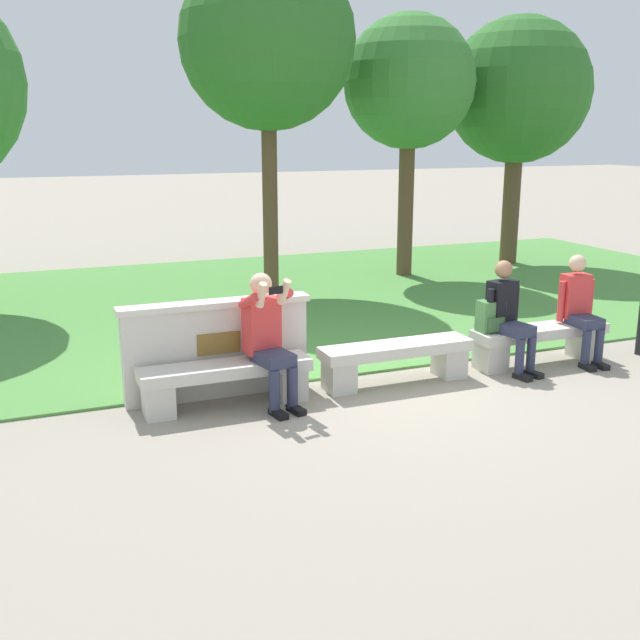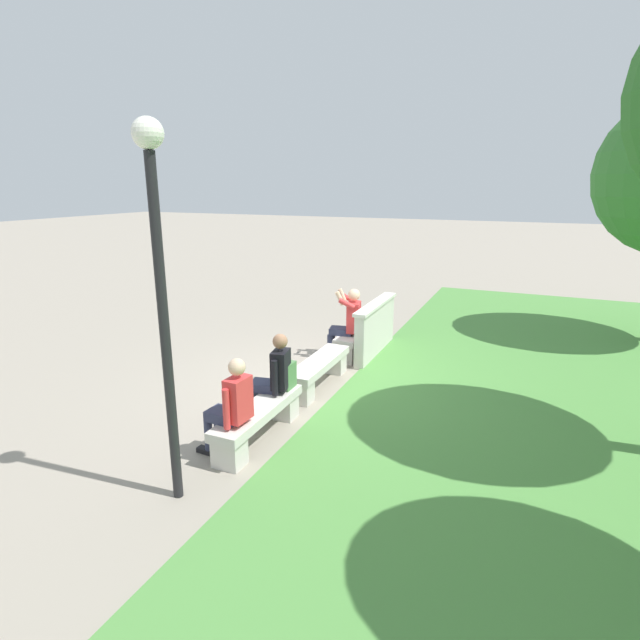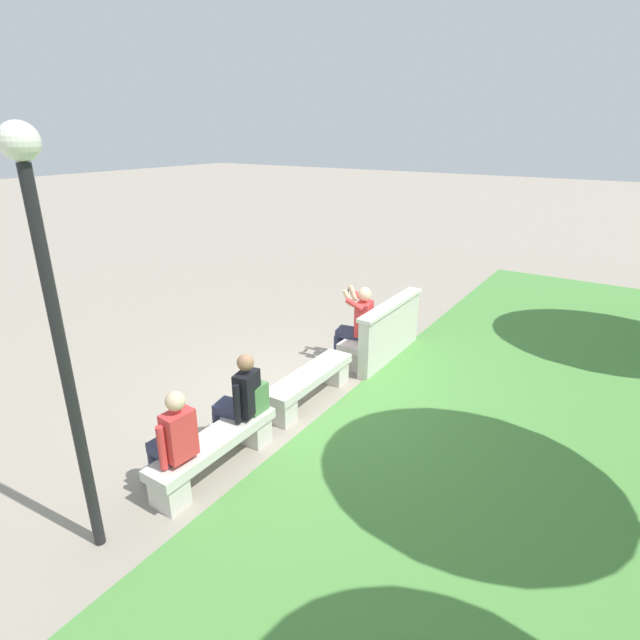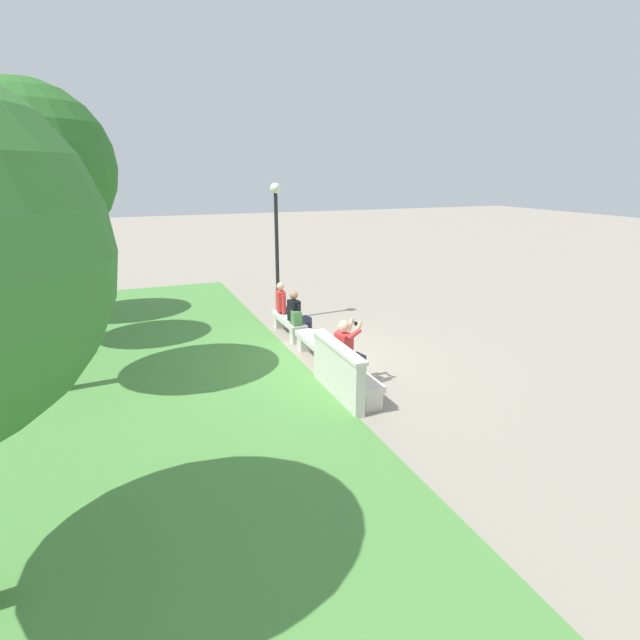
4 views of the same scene
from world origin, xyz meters
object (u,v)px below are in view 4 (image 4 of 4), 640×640
(person_companion, at_px, (285,304))
(bench_main, at_px, (354,379))
(tree_right_background, at_px, (32,197))
(tree_far_back, at_px, (31,196))
(backpack, at_px, (297,318))
(bench_near, at_px, (316,347))
(tree_left_background, at_px, (28,169))
(person_distant, at_px, (298,314))
(bench_mid, at_px, (289,324))
(lamp_post, at_px, (276,232))
(person_photographer, at_px, (349,349))

(person_companion, bearing_deg, bench_main, 179.11)
(tree_right_background, height_order, tree_far_back, tree_far_back)
(bench_main, relative_size, tree_far_back, 0.35)
(backpack, bearing_deg, bench_near, -178.71)
(person_companion, relative_size, tree_left_background, 0.23)
(backpack, bearing_deg, person_companion, -4.55)
(bench_main, bearing_deg, person_distant, -1.14)
(bench_near, distance_m, tree_far_back, 8.62)
(bench_main, distance_m, bench_near, 1.89)
(bench_near, xyz_separation_m, person_companion, (2.39, -0.07, 0.38))
(bench_mid, height_order, lamp_post, lamp_post)
(bench_mid, height_order, tree_far_back, tree_far_back)
(lamp_post, bearing_deg, person_companion, 173.68)
(person_distant, relative_size, tree_right_background, 0.27)
(bench_near, distance_m, lamp_post, 3.93)
(tree_far_back, bearing_deg, person_photographer, -140.49)
(person_photographer, bearing_deg, bench_mid, 1.29)
(person_distant, height_order, tree_left_background, tree_left_background)
(person_distant, bearing_deg, backpack, 150.68)
(lamp_post, bearing_deg, person_photographer, 178.93)
(bench_main, xyz_separation_m, backpack, (3.11, 0.03, 0.33))
(bench_mid, bearing_deg, person_photographer, -178.71)
(backpack, height_order, tree_far_back, tree_far_back)
(bench_main, xyz_separation_m, lamp_post, (5.18, -0.17, 2.15))
(person_companion, distance_m, lamp_post, 1.99)
(bench_near, xyz_separation_m, tree_left_background, (0.27, 5.07, 3.74))
(tree_left_background, distance_m, tree_right_background, 2.82)
(bench_main, relative_size, tree_left_background, 0.31)
(bench_main, bearing_deg, bench_near, 0.00)
(bench_mid, bearing_deg, backpack, 177.72)
(bench_main, relative_size, person_distant, 1.35)
(person_photographer, bearing_deg, lamp_post, -1.07)
(person_distant, bearing_deg, tree_right_background, 73.40)
(person_companion, height_order, tree_left_background, tree_left_background)
(person_photographer, bearing_deg, tree_right_background, 50.73)
(bench_main, distance_m, backpack, 3.12)
(backpack, xyz_separation_m, tree_right_background, (1.80, 5.39, 2.84))
(backpack, height_order, tree_right_background, tree_right_background)
(bench_mid, relative_size, person_distant, 1.35)
(tree_left_background, relative_size, tree_right_background, 1.17)
(backpack, distance_m, tree_left_background, 6.16)
(person_distant, bearing_deg, person_companion, -0.07)
(person_distant, distance_m, lamp_post, 2.60)
(bench_mid, xyz_separation_m, tree_right_background, (1.12, 5.42, 3.18))
(lamp_post, bearing_deg, bench_main, 178.17)
(bench_main, height_order, lamp_post, lamp_post)
(bench_near, distance_m, person_distant, 1.43)
(bench_mid, bearing_deg, tree_left_background, 107.83)
(tree_far_back, bearing_deg, lamp_post, -111.43)
(bench_mid, distance_m, backpack, 0.76)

